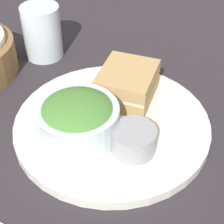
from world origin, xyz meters
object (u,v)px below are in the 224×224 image
(dressing_cup, at_px, (134,140))
(drink_glass, at_px, (42,32))
(plate, at_px, (112,125))
(sandwich, at_px, (127,84))
(salad_bowl, at_px, (78,118))

(dressing_cup, distance_m, drink_glass, 0.34)
(plate, relative_size, sandwich, 2.81)
(sandwich, height_order, salad_bowl, salad_bowl)
(sandwich, distance_m, dressing_cup, 0.13)
(salad_bowl, distance_m, drink_glass, 0.28)
(salad_bowl, xyz_separation_m, dressing_cup, (0.01, -0.09, -0.02))
(plate, bearing_deg, dressing_cup, -126.57)
(drink_glass, bearing_deg, dressing_cup, -122.40)
(dressing_cup, relative_size, drink_glass, 0.61)
(salad_bowl, relative_size, drink_glass, 1.16)
(plate, relative_size, drink_glass, 2.95)
(sandwich, height_order, dressing_cup, sandwich)
(salad_bowl, bearing_deg, drink_glass, 45.91)
(plate, xyz_separation_m, sandwich, (0.07, 0.01, 0.04))
(plate, height_order, drink_glass, drink_glass)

